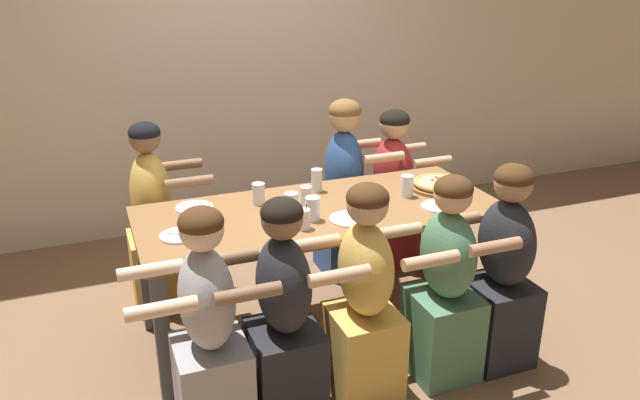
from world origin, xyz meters
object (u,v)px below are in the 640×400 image
object	(u,v)px
cocktail_glass_blue	(303,220)
drinking_glass_f	(306,197)
diner_near_midleft	(284,322)
empty_plate_a	(351,219)
diner_far_left	(155,225)
pizza_board_main	(438,184)
drinking_glass_c	(291,205)
drinking_glass_d	(317,181)
diner_near_left	(209,336)
diner_far_midright	(344,193)
drinking_glass_e	(407,187)
drinking_glass_b	(259,195)
diner_near_midright	(445,288)
empty_plate_d	(179,236)
empty_plate_c	(439,206)
diner_far_right	(392,194)
diner_near_center	(364,303)
drinking_glass_a	(313,210)
diner_near_right	(502,275)
empty_plate_b	(194,208)

from	to	relation	value
cocktail_glass_blue	drinking_glass_f	distance (m)	0.33
cocktail_glass_blue	diner_near_midleft	xyz separation A→B (m)	(-0.25, -0.41, -0.30)
empty_plate_a	diner_far_left	bearing A→B (deg)	137.62
pizza_board_main	drinking_glass_c	xyz separation A→B (m)	(-0.95, -0.05, 0.02)
drinking_glass_d	diner_near_left	distance (m)	1.28
cocktail_glass_blue	diner_far_midright	xyz separation A→B (m)	(0.60, 0.86, -0.24)
drinking_glass_c	drinking_glass_e	xyz separation A→B (m)	(0.71, 0.00, 0.01)
pizza_board_main	drinking_glass_c	bearing A→B (deg)	-177.06
drinking_glass_b	diner_near_midright	bearing A→B (deg)	-48.58
drinking_glass_e	diner_near_left	bearing A→B (deg)	-154.43
drinking_glass_e	diner_near_midleft	bearing A→B (deg)	-146.97
drinking_glass_e	diner_far_left	size ratio (longest dim) A/B	0.11
drinking_glass_b	diner_far_midright	size ratio (longest dim) A/B	0.10
empty_plate_d	cocktail_glass_blue	xyz separation A→B (m)	(0.61, -0.13, 0.04)
empty_plate_c	diner_near_midleft	xyz separation A→B (m)	(-1.05, -0.41, -0.26)
diner_far_right	diner_near_left	bearing A→B (deg)	-50.82
empty_plate_a	empty_plate_c	world-z (taller)	same
cocktail_glass_blue	diner_near_center	xyz separation A→B (m)	(0.16, -0.41, -0.29)
diner_near_center	drinking_glass_e	bearing A→B (deg)	-41.77
empty_plate_c	cocktail_glass_blue	size ratio (longest dim) A/B	1.45
drinking_glass_c	drinking_glass_e	bearing A→B (deg)	0.19
empty_plate_a	diner_far_left	xyz separation A→B (m)	(-0.93, 0.85, -0.23)
drinking_glass_c	diner_far_left	size ratio (longest dim) A/B	0.10
pizza_board_main	drinking_glass_a	size ratio (longest dim) A/B	2.61
diner_near_center	drinking_glass_d	bearing A→B (deg)	-6.54
drinking_glass_a	diner_far_midright	size ratio (longest dim) A/B	0.11
drinking_glass_a	diner_near_right	distance (m)	1.05
drinking_glass_b	diner_far_midright	world-z (taller)	diner_far_midright
empty_plate_c	diner_near_midleft	world-z (taller)	diner_near_midleft
diner_near_midright	diner_far_midright	size ratio (longest dim) A/B	0.91
diner_far_right	diner_far_midright	bearing A→B (deg)	-90.00
drinking_glass_a	empty_plate_d	bearing A→B (deg)	176.35
cocktail_glass_blue	diner_near_center	bearing A→B (deg)	-68.92
empty_plate_a	drinking_glass_b	bearing A→B (deg)	134.44
drinking_glass_b	drinking_glass_d	world-z (taller)	drinking_glass_d
drinking_glass_f	diner_near_left	size ratio (longest dim) A/B	0.10
diner_near_right	drinking_glass_c	bearing A→B (deg)	56.50
pizza_board_main	diner_near_left	bearing A→B (deg)	-156.50
drinking_glass_e	diner_near_midright	size ratio (longest dim) A/B	0.12
cocktail_glass_blue	drinking_glass_d	distance (m)	0.55
empty_plate_c	drinking_glass_f	xyz separation A→B (m)	(-0.68, 0.30, 0.04)
drinking_glass_c	diner_far_left	bearing A→B (deg)	135.80
empty_plate_c	diner_far_left	distance (m)	1.71
drinking_glass_b	diner_near_midright	xyz separation A→B (m)	(0.72, -0.82, -0.31)
pizza_board_main	diner_near_right	world-z (taller)	diner_near_right
empty_plate_c	empty_plate_b	bearing A→B (deg)	159.47
drinking_glass_d	drinking_glass_e	xyz separation A→B (m)	(0.46, -0.27, -0.01)
diner_near_midright	diner_far_midright	xyz separation A→B (m)	(-0.00, 1.27, 0.07)
drinking_glass_a	drinking_glass_e	bearing A→B (deg)	11.50
diner_near_right	diner_far_midright	world-z (taller)	diner_far_midright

